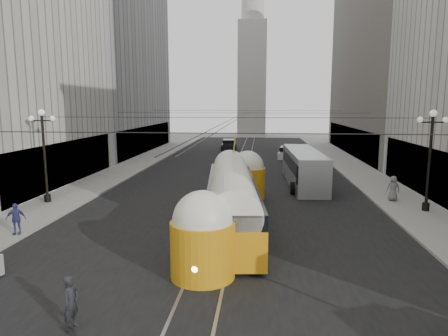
% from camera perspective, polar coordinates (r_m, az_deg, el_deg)
% --- Properties ---
extents(road, '(20.00, 85.00, 0.02)m').
position_cam_1_polar(road, '(40.86, 2.30, -0.55)').
color(road, black).
rests_on(road, ground).
extents(sidewalk_left, '(4.00, 72.00, 0.15)m').
position_cam_1_polar(sidewalk_left, '(46.44, -12.42, 0.51)').
color(sidewalk_left, gray).
rests_on(sidewalk_left, ground).
extents(sidewalk_right, '(4.00, 72.00, 0.15)m').
position_cam_1_polar(sidewalk_right, '(45.34, 17.87, 0.08)').
color(sidewalk_right, gray).
rests_on(sidewalk_right, ground).
extents(rail_left, '(0.12, 85.00, 0.04)m').
position_cam_1_polar(rail_left, '(40.91, 1.25, -0.53)').
color(rail_left, gray).
rests_on(rail_left, ground).
extents(rail_right, '(0.12, 85.00, 0.04)m').
position_cam_1_polar(rail_right, '(40.83, 3.35, -0.56)').
color(rail_right, gray).
rests_on(rail_right, ground).
extents(building_left_far, '(12.60, 28.60, 28.60)m').
position_cam_1_polar(building_left_far, '(60.41, -16.83, 15.83)').
color(building_left_far, '#999999').
rests_on(building_left_far, ground).
extents(building_right_far, '(12.60, 32.60, 32.60)m').
position_cam_1_polar(building_right_far, '(59.29, 23.99, 17.53)').
color(building_right_far, '#514C47').
rests_on(building_right_far, ground).
extents(distant_tower, '(6.00, 6.00, 31.36)m').
position_cam_1_polar(distant_tower, '(88.13, 4.06, 14.37)').
color(distant_tower, '#B2AFA8').
rests_on(distant_tower, ground).
extents(lamppost_left_mid, '(1.86, 0.44, 6.37)m').
position_cam_1_polar(lamppost_left_mid, '(29.80, -24.30, 2.32)').
color(lamppost_left_mid, black).
rests_on(lamppost_left_mid, sidewalk_left).
extents(lamppost_right_mid, '(1.86, 0.44, 6.37)m').
position_cam_1_polar(lamppost_right_mid, '(27.96, 27.35, 1.72)').
color(lamppost_right_mid, black).
rests_on(lamppost_right_mid, sidewalk_right).
extents(catenary, '(25.00, 72.00, 0.23)m').
position_cam_1_polar(catenary, '(39.28, 2.45, 7.69)').
color(catenary, black).
rests_on(catenary, ground).
extents(streetcar, '(3.88, 16.27, 3.58)m').
position_cam_1_polar(streetcar, '(22.46, 1.09, -4.02)').
color(streetcar, orange).
rests_on(streetcar, ground).
extents(city_bus, '(2.88, 11.64, 2.94)m').
position_cam_1_polar(city_bus, '(34.71, 11.30, 0.25)').
color(city_bus, '#A1A5A7').
rests_on(city_bus, ground).
extents(sedan_white_far, '(2.65, 5.05, 1.52)m').
position_cam_1_polar(sedan_white_far, '(51.40, 9.03, 2.11)').
color(sedan_white_far, silver).
rests_on(sedan_white_far, ground).
extents(sedan_dark_far, '(2.31, 5.07, 1.57)m').
position_cam_1_polar(sedan_dark_far, '(60.57, 0.72, 3.29)').
color(sedan_dark_far, black).
rests_on(sedan_dark_far, ground).
extents(pedestrian_crossing_a, '(0.48, 0.67, 1.72)m').
position_cam_1_polar(pedestrian_crossing_a, '(13.69, -21.01, -17.49)').
color(pedestrian_crossing_a, black).
rests_on(pedestrian_crossing_a, ground).
extents(pedestrian_sidewalk_right, '(0.92, 0.63, 1.76)m').
position_cam_1_polar(pedestrian_sidewalk_right, '(30.33, 23.02, -2.69)').
color(pedestrian_sidewalk_right, slate).
rests_on(pedestrian_sidewalk_right, sidewalk_right).
extents(pedestrian_sidewalk_left, '(1.10, 0.84, 1.66)m').
position_cam_1_polar(pedestrian_sidewalk_left, '(23.45, -27.60, -6.44)').
color(pedestrian_sidewalk_left, navy).
rests_on(pedestrian_sidewalk_left, sidewalk_left).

